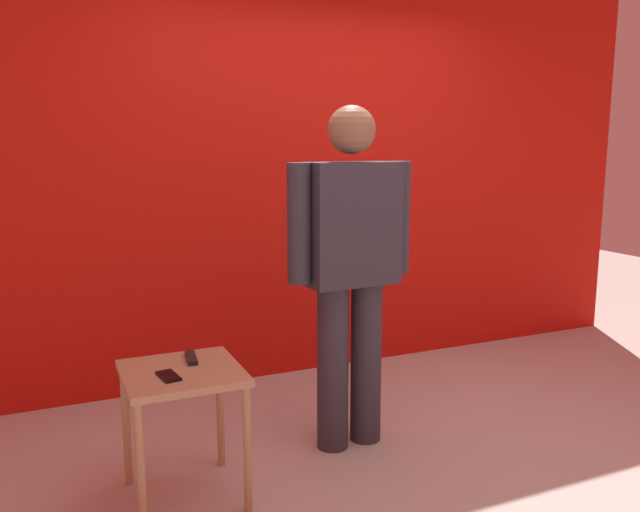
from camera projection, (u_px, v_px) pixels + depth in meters
The scene contains 6 objects.
ground_plane at pixel (431, 467), 3.18m from camera, with size 12.00×12.00×0.00m, color #B7B2A8.
back_wall_red at pixel (306, 141), 4.35m from camera, with size 5.41×0.12×3.18m, color red.
standing_person at pixel (350, 261), 3.28m from camera, with size 0.70×0.27×1.77m.
side_table at pixel (183, 391), 2.83m from camera, with size 0.51×0.51×0.60m.
cell_phone at pixel (169, 376), 2.72m from camera, with size 0.07×0.14×0.01m, color black.
tv_remote at pixel (191, 358), 2.94m from camera, with size 0.04×0.17×0.02m, color black.
Camera 1 is at (-1.70, -2.48, 1.58)m, focal length 36.15 mm.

